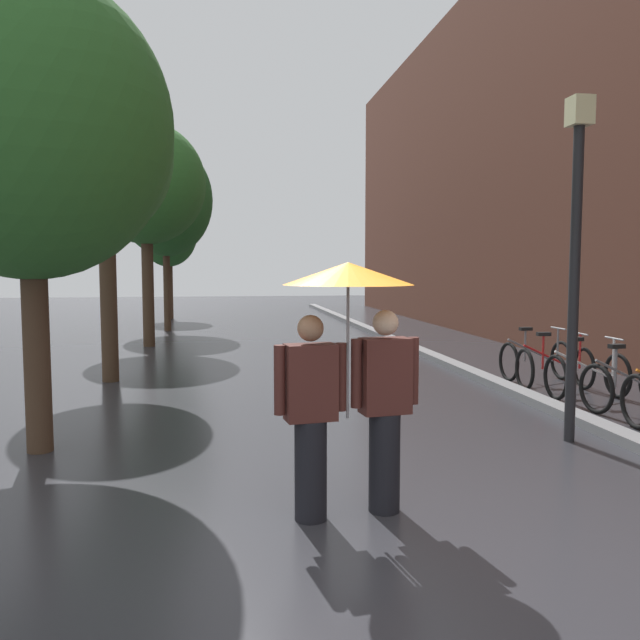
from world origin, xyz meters
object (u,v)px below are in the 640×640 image
street_tree_3 (165,200)px  street_lamp_post (576,241)px  street_tree_4 (168,232)px  street_tree_1 (105,155)px  parked_bicycle_3 (554,367)px  parked_bicycle_4 (535,360)px  couple_under_umbrella (348,352)px  parked_bicycle_2 (587,375)px  street_tree_0 (28,127)px  parked_bicycle_1 (627,385)px  street_tree_2 (146,184)px

street_tree_3 → street_lamp_post: size_ratio=1.51×
street_tree_4 → street_lamp_post: size_ratio=1.21×
street_tree_1 → street_tree_3: 9.08m
street_tree_4 → parked_bicycle_3: 17.63m
parked_bicycle_4 → parked_bicycle_3: bearing=-97.7°
parked_bicycle_3 → street_lamp_post: size_ratio=0.29×
parked_bicycle_3 → parked_bicycle_4: size_ratio=1.02×
street_tree_3 → couple_under_umbrella: 16.16m
street_tree_1 → parked_bicycle_3: street_tree_1 is taller
parked_bicycle_2 → street_tree_0: bearing=-167.7°
parked_bicycle_3 → couple_under_umbrella: bearing=-133.3°
street_lamp_post → parked_bicycle_2: bearing=54.5°
parked_bicycle_1 → couple_under_umbrella: 5.59m
street_tree_0 → couple_under_umbrella: bearing=-37.2°
street_tree_0 → street_tree_1: street_tree_1 is taller
parked_bicycle_2 → couple_under_umbrella: (-4.51, -3.91, 0.96)m
parked_bicycle_2 → parked_bicycle_3: size_ratio=0.97×
street_tree_0 → street_lamp_post: street_tree_0 is taller
street_lamp_post → parked_bicycle_4: bearing=67.9°
street_tree_1 → street_lamp_post: bearing=-39.1°
street_tree_4 → couple_under_umbrella: street_tree_4 is taller
street_tree_2 → parked_bicycle_3: 10.73m
parked_bicycle_3 → street_tree_0: bearing=-162.1°
street_tree_0 → parked_bicycle_3: bearing=17.9°
street_tree_3 → parked_bicycle_2: street_tree_3 is taller
parked_bicycle_1 → street_tree_2: bearing=130.9°
couple_under_umbrella → parked_bicycle_2: bearing=40.9°
street_tree_0 → street_tree_4: (-0.05, 18.09, -0.13)m
parked_bicycle_1 → street_lamp_post: bearing=-141.6°
street_tree_2 → street_tree_4: 8.75m
street_tree_4 → street_lamp_post: 19.57m
street_tree_1 → street_tree_0: bearing=-90.3°
street_tree_2 → parked_bicycle_3: size_ratio=5.04×
parked_bicycle_2 → parked_bicycle_3: 0.77m
street_lamp_post → parked_bicycle_3: bearing=64.0°
street_tree_2 → parked_bicycle_1: street_tree_2 is taller
street_tree_1 → parked_bicycle_1: (7.56, -3.56, -3.57)m
street_tree_0 → street_tree_4: 18.09m
street_tree_1 → parked_bicycle_2: 8.72m
street_tree_1 → street_tree_2: size_ratio=0.96×
street_tree_0 → parked_bicycle_4: (7.51, 3.27, -3.12)m
parked_bicycle_1 → street_lamp_post: size_ratio=0.29×
street_tree_0 → street_tree_3: street_tree_3 is taller
parked_bicycle_4 → couple_under_umbrella: bearing=-129.2°
parked_bicycle_1 → parked_bicycle_4: same height
street_tree_0 → street_tree_1: (0.03, 4.34, 0.45)m
street_tree_0 → parked_bicycle_2: size_ratio=4.72×
street_tree_2 → parked_bicycle_3: (7.26, -6.98, -3.72)m
couple_under_umbrella → parked_bicycle_4: bearing=50.8°
street_tree_1 → couple_under_umbrella: (2.97, -6.61, -2.61)m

